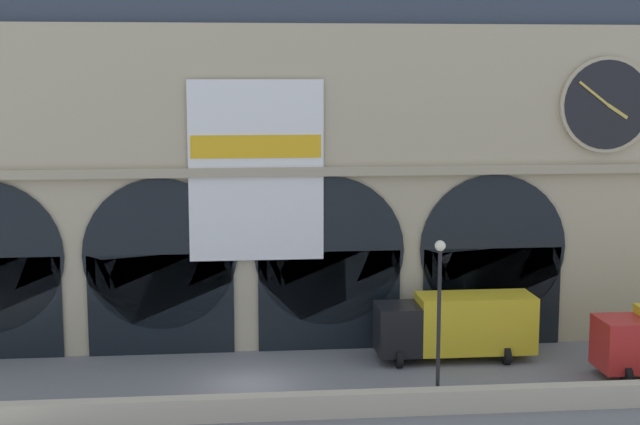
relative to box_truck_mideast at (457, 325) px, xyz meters
The scene contains 5 objects.
ground_plane 10.42m from the box_truck_mideast, 165.09° to the right, with size 200.00×200.00×0.00m, color slate.
quay_parapet_wall 12.18m from the box_truck_mideast, 145.05° to the right, with size 90.00×0.70×0.97m, color beige.
station_building 13.43m from the box_truck_mideast, 154.39° to the left, with size 42.50×5.20×19.45m.
box_truck_mideast is the anchor object (origin of this frame).
street_lamp_quayside 7.10m from the box_truck_mideast, 110.66° to the right, with size 0.44×0.44×6.90m.
Camera 1 is at (-0.97, -40.14, 13.56)m, focal length 53.13 mm.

